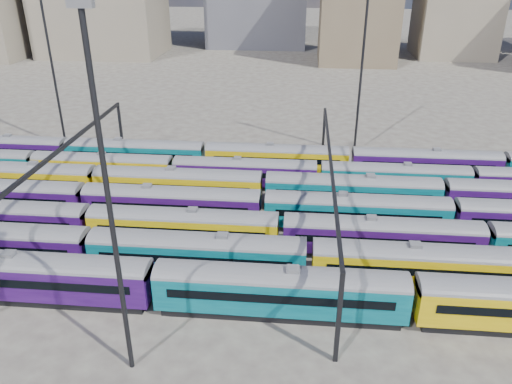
# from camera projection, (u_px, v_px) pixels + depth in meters

# --- Properties ---
(ground) EXTENTS (500.00, 500.00, 0.00)m
(ground) POSITION_uv_depth(u_px,v_px,m) (237.00, 224.00, 56.24)
(ground) COLOR #433D38
(ground) RESTS_ON ground
(rake_0) EXTENTS (127.91, 3.12, 5.26)m
(rake_0) POSITION_uv_depth(u_px,v_px,m) (153.00, 279.00, 42.02)
(rake_0) COLOR black
(rake_0) RESTS_ON ground
(rake_1) EXTENTS (103.11, 3.02, 5.09)m
(rake_1) POSITION_uv_depth(u_px,v_px,m) (426.00, 262.00, 44.55)
(rake_1) COLOR black
(rake_1) RESTS_ON ground
(rake_2) EXTENTS (139.69, 2.92, 4.91)m
(rake_2) POSITION_uv_depth(u_px,v_px,m) (183.00, 224.00, 51.06)
(rake_2) COLOR black
(rake_2) RESTS_ON ground
(rake_3) EXTENTS (121.75, 2.97, 5.00)m
(rake_3) POSITION_uv_depth(u_px,v_px,m) (84.00, 197.00, 56.60)
(rake_3) COLOR black
(rake_3) RESTS_ON ground
(rake_4) EXTENTS (124.17, 3.03, 5.10)m
(rake_4) POSITION_uv_depth(u_px,v_px,m) (264.00, 185.00, 59.36)
(rake_4) COLOR black
(rake_4) RESTS_ON ground
(rake_5) EXTENTS (131.95, 2.76, 4.63)m
(rake_5) POSITION_uv_depth(u_px,v_px,m) (103.00, 164.00, 65.80)
(rake_5) COLOR black
(rake_5) RESTS_ON ground
(rake_6) EXTENTS (139.12, 2.91, 4.89)m
(rake_6) POSITION_uv_depth(u_px,v_px,m) (277.00, 156.00, 68.30)
(rake_6) COLOR black
(rake_6) RESTS_ON ground
(gantry_1) EXTENTS (0.35, 40.35, 8.03)m
(gantry_1) POSITION_uv_depth(u_px,v_px,m) (57.00, 162.00, 55.01)
(gantry_1) COLOR black
(gantry_1) RESTS_ON ground
(gantry_2) EXTENTS (0.35, 40.35, 8.03)m
(gantry_2) POSITION_uv_depth(u_px,v_px,m) (330.00, 172.00, 52.46)
(gantry_2) COLOR black
(gantry_2) RESTS_ON ground
(mast_1) EXTENTS (1.40, 0.50, 25.60)m
(mast_1) POSITION_uv_depth(u_px,v_px,m) (51.00, 57.00, 72.52)
(mast_1) COLOR black
(mast_1) RESTS_ON ground
(mast_2) EXTENTS (1.40, 0.50, 25.60)m
(mast_2) POSITION_uv_depth(u_px,v_px,m) (108.00, 197.00, 30.88)
(mast_2) COLOR black
(mast_2) RESTS_ON ground
(mast_3) EXTENTS (1.40, 0.50, 25.60)m
(mast_3) POSITION_uv_depth(u_px,v_px,m) (362.00, 60.00, 70.49)
(mast_3) COLOR black
(mast_3) RESTS_ON ground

